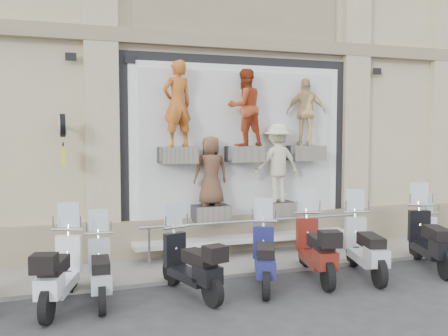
{
  "coord_description": "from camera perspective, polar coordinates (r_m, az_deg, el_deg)",
  "views": [
    {
      "loc": [
        -4.15,
        -7.86,
        2.82
      ],
      "look_at": [
        -0.73,
        1.9,
        2.07
      ],
      "focal_mm": 40.0,
      "sensor_mm": 36.0,
      "label": 1
    }
  ],
  "objects": [
    {
      "name": "building",
      "position": [
        15.75,
        -3.75,
        15.77
      ],
      "size": [
        14.0,
        8.6,
        12.0
      ],
      "primitive_type": null,
      "color": "#C8B792",
      "rests_on": "ground"
    },
    {
      "name": "sidewalk",
      "position": [
        11.14,
        3.28,
        -10.33
      ],
      "size": [
        16.0,
        2.2,
        0.08
      ],
      "primitive_type": "cube",
      "color": "gray",
      "rests_on": "ground"
    },
    {
      "name": "scooter_b",
      "position": [
        8.54,
        -18.32,
        -9.73
      ],
      "size": [
        1.1,
        2.07,
        1.61
      ],
      "primitive_type": null,
      "rotation": [
        0.0,
        0.0,
        -0.28
      ],
      "color": "white",
      "rests_on": "ground"
    },
    {
      "name": "scooter_d",
      "position": [
        8.7,
        -3.83,
        -9.5
      ],
      "size": [
        1.02,
        1.98,
        1.54
      ],
      "primitive_type": null,
      "rotation": [
        0.0,
        0.0,
        0.26
      ],
      "color": "black",
      "rests_on": "ground"
    },
    {
      "name": "scooter_g",
      "position": [
        10.18,
        15.89,
        -7.35
      ],
      "size": [
        1.1,
        2.1,
        1.64
      ],
      "primitive_type": null,
      "rotation": [
        0.0,
        0.0,
        -0.27
      ],
      "color": "#A9ABB0",
      "rests_on": "ground"
    },
    {
      "name": "ground",
      "position": [
        9.32,
        8.37,
        -13.52
      ],
      "size": [
        90.0,
        90.0,
        0.0
      ],
      "primitive_type": "plane",
      "color": "#2F2F31",
      "rests_on": "ground"
    },
    {
      "name": "clock_sign_bracket",
      "position": [
        10.33,
        -17.95,
        3.83
      ],
      "size": [
        0.1,
        0.8,
        1.02
      ],
      "color": "black",
      "rests_on": "ground"
    },
    {
      "name": "scooter_h",
      "position": [
        11.16,
        22.57,
        -6.29
      ],
      "size": [
        1.31,
        2.21,
        1.73
      ],
      "primitive_type": null,
      "rotation": [
        0.0,
        0.0,
        -0.35
      ],
      "color": "black",
      "rests_on": "ground"
    },
    {
      "name": "scooter_f",
      "position": [
        9.77,
        10.46,
        -7.68
      ],
      "size": [
        1.04,
        2.13,
        1.66
      ],
      "primitive_type": null,
      "rotation": [
        0.0,
        0.0,
        -0.23
      ],
      "color": "#601810",
      "rests_on": "ground"
    },
    {
      "name": "scooter_c",
      "position": [
        8.65,
        -13.98,
        -9.97
      ],
      "size": [
        0.64,
        1.83,
        1.46
      ],
      "primitive_type": null,
      "rotation": [
        0.0,
        0.0,
        -0.06
      ],
      "color": "#979FA4",
      "rests_on": "ground"
    },
    {
      "name": "shop_vitrine",
      "position": [
        11.42,
        2.44,
        2.1
      ],
      "size": [
        5.6,
        0.83,
        4.3
      ],
      "color": "black",
      "rests_on": "ground"
    },
    {
      "name": "guard_rail",
      "position": [
        10.95,
        3.49,
        -8.3
      ],
      "size": [
        5.06,
        0.1,
        0.93
      ],
      "primitive_type": null,
      "color": "#9EA0A5",
      "rests_on": "ground"
    },
    {
      "name": "scooter_e",
      "position": [
        9.17,
        4.65,
        -8.75
      ],
      "size": [
        1.23,
        1.99,
        1.56
      ],
      "primitive_type": null,
      "rotation": [
        0.0,
        0.0,
        -0.38
      ],
      "color": "navy",
      "rests_on": "ground"
    }
  ]
}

